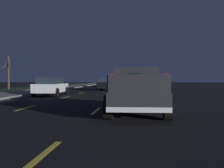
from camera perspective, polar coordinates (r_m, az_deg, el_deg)
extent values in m
plane|color=black|center=(28.25, -1.86, -1.64)|extent=(144.00, 144.00, 0.00)
cube|color=gray|center=(30.08, -16.10, -1.40)|extent=(108.00, 4.00, 0.12)
cube|color=yellow|center=(4.87, -15.98, -15.54)|extent=(2.40, 0.14, 0.01)
cube|color=yellow|center=(11.25, -3.55, -5.94)|extent=(2.40, 0.14, 0.01)
cube|color=yellow|center=(16.38, -0.80, -3.69)|extent=(2.40, 0.14, 0.01)
cube|color=yellow|center=(23.09, 0.93, -2.27)|extent=(2.40, 0.14, 0.01)
cube|color=yellow|center=(28.29, 1.71, -1.63)|extent=(2.40, 0.14, 0.01)
cube|color=yellow|center=(34.20, 2.30, -1.14)|extent=(2.40, 0.14, 0.01)
cube|color=yellow|center=(39.38, 2.67, -0.83)|extent=(2.40, 0.14, 0.01)
cube|color=yellow|center=(44.89, 2.97, -0.59)|extent=(2.40, 0.14, 0.01)
cube|color=yellow|center=(50.78, 3.22, -0.38)|extent=(2.40, 0.14, 0.01)
cube|color=yellow|center=(56.69, 3.42, -0.21)|extent=(2.40, 0.14, 0.01)
cube|color=yellow|center=(62.67, 3.58, -0.08)|extent=(2.40, 0.14, 0.01)
cube|color=yellow|center=(68.10, 3.71, 0.02)|extent=(2.40, 0.14, 0.01)
cube|color=yellow|center=(74.18, 3.82, 0.12)|extent=(2.40, 0.14, 0.01)
cube|color=yellow|center=(80.62, 3.93, 0.20)|extent=(2.40, 0.14, 0.01)
cube|color=yellow|center=(13.03, -18.44, -5.02)|extent=(2.40, 0.14, 0.01)
cube|color=yellow|center=(19.34, -10.45, -2.96)|extent=(2.40, 0.14, 0.01)
cube|color=yellow|center=(25.32, -6.70, -1.97)|extent=(2.40, 0.14, 0.01)
cube|color=yellow|center=(31.88, -4.24, -1.32)|extent=(2.40, 0.14, 0.01)
cube|color=yellow|center=(37.05, -2.92, -0.96)|extent=(2.40, 0.14, 0.01)
cube|color=yellow|center=(42.84, -1.83, -0.67)|extent=(2.40, 0.14, 0.01)
cube|color=yellow|center=(49.03, -0.95, -0.43)|extent=(2.40, 0.14, 0.01)
cube|color=yellow|center=(55.07, -0.28, -0.25)|extent=(2.40, 0.14, 0.01)
cube|color=yellow|center=(61.60, 0.30, -0.10)|extent=(2.40, 0.14, 0.01)
cube|color=yellow|center=(68.05, 0.76, 0.02)|extent=(2.40, 0.14, 0.01)
cube|color=yellow|center=(74.18, 1.12, 0.12)|extent=(2.40, 0.14, 0.01)
cube|color=yellow|center=(80.14, 1.42, 0.20)|extent=(2.40, 0.14, 0.01)
cube|color=silver|center=(29.33, -11.91, -1.56)|extent=(108.00, 0.14, 0.01)
cube|color=#232328|center=(10.56, 5.47, -2.78)|extent=(5.44, 2.11, 0.60)
cube|color=#232328|center=(11.72, 5.33, 1.29)|extent=(2.20, 1.88, 0.90)
cube|color=#1E2833|center=(10.67, 5.46, 1.56)|extent=(0.07, 1.44, 0.50)
cube|color=#232328|center=(9.47, -0.05, 0.28)|extent=(3.02, 0.14, 0.56)
cube|color=#232328|center=(9.53, 11.31, 0.27)|extent=(3.02, 0.14, 0.56)
cube|color=#232328|center=(7.87, 5.98, 0.09)|extent=(0.12, 1.88, 0.56)
cube|color=silver|center=(7.93, 5.96, -5.70)|extent=(0.16, 2.00, 0.16)
cube|color=red|center=(7.90, 0.16, 1.55)|extent=(0.06, 0.14, 0.20)
cube|color=red|center=(7.95, 11.75, 1.52)|extent=(0.06, 0.14, 0.20)
ellipsoid|color=#193823|center=(9.45, 5.65, 0.52)|extent=(2.62, 1.57, 0.64)
sphere|color=silver|center=(9.95, 3.49, -0.25)|extent=(0.40, 0.40, 0.40)
sphere|color=beige|center=(8.87, 7.69, -0.57)|extent=(0.34, 0.34, 0.34)
cylinder|color=black|center=(12.37, 0.61, -3.35)|extent=(0.84, 0.28, 0.84)
cylinder|color=black|center=(12.41, 9.88, -3.35)|extent=(0.84, 0.28, 0.84)
cylinder|color=black|center=(8.83, -0.76, -5.18)|extent=(0.84, 0.28, 0.84)
cylinder|color=black|center=(8.89, 12.25, -5.17)|extent=(0.84, 0.28, 0.84)
cube|color=silver|center=(21.96, -13.31, -0.84)|extent=(4.43, 1.88, 0.70)
cube|color=#1E2833|center=(21.71, -13.52, 0.79)|extent=(2.49, 1.63, 0.56)
cylinder|color=black|center=(23.67, -14.31, -1.41)|extent=(0.68, 0.22, 0.68)
cylinder|color=black|center=(23.17, -10.08, -1.44)|extent=(0.68, 0.22, 0.68)
cylinder|color=black|center=(20.86, -16.90, -1.77)|extent=(0.68, 0.22, 0.68)
cylinder|color=black|center=(20.29, -12.14, -1.83)|extent=(0.68, 0.22, 0.68)
cube|color=red|center=(19.92, -15.16, -0.92)|extent=(0.11, 1.51, 0.10)
cube|color=#9E845B|center=(40.71, 0.16, 0.11)|extent=(4.41, 1.82, 0.70)
cube|color=#1E2833|center=(40.46, 0.13, 1.00)|extent=(2.47, 1.59, 0.56)
cylinder|color=black|center=(42.30, -0.87, -0.24)|extent=(0.68, 0.22, 0.68)
cylinder|color=black|center=(42.14, 1.56, -0.24)|extent=(0.68, 0.22, 0.68)
cylinder|color=black|center=(39.33, -1.34, -0.35)|extent=(0.68, 0.22, 0.68)
cylinder|color=black|center=(39.16, 1.28, -0.35)|extent=(0.68, 0.22, 0.68)
cube|color=red|center=(38.57, -0.13, 0.13)|extent=(0.09, 1.51, 0.10)
cube|color=black|center=(31.12, -1.17, -0.22)|extent=(4.44, 1.91, 0.70)
cube|color=#1E2833|center=(30.86, -1.23, 0.94)|extent=(2.50, 1.65, 0.56)
cylinder|color=black|center=(32.74, -2.37, -0.66)|extent=(0.68, 0.22, 0.68)
cylinder|color=black|center=(32.50, 0.76, -0.67)|extent=(0.68, 0.22, 0.68)
cylinder|color=black|center=(29.79, -3.27, -0.84)|extent=(0.68, 0.22, 0.68)
cylinder|color=black|center=(29.53, 0.17, -0.86)|extent=(0.68, 0.22, 0.68)
cube|color=red|center=(28.99, -1.74, -0.23)|extent=(0.12, 1.51, 0.10)
cylinder|color=#423323|center=(37.05, -21.95, 2.33)|extent=(0.28, 0.28, 4.38)
cylinder|color=#423323|center=(36.98, -22.54, 3.88)|extent=(0.59, 0.68, 0.93)
cylinder|color=#423323|center=(37.53, -21.79, 4.59)|extent=(0.92, 0.28, 1.13)
cylinder|color=#423323|center=(36.67, -21.90, 3.98)|extent=(0.79, 0.56, 1.56)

